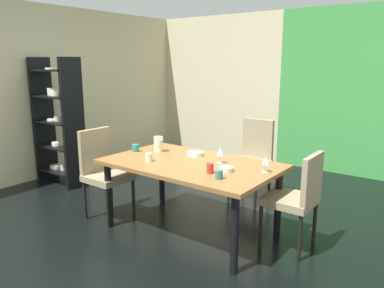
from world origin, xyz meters
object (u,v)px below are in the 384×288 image
chair_head_far (253,155)px  cup_north (219,174)px  cup_east (149,157)px  cup_near_window (210,168)px  chair_left_near (103,169)px  display_shelf (58,122)px  pitcher_right (158,144)px  serving_bowl_south (226,169)px  wine_glass_front (220,152)px  wine_glass_west (266,161)px  serving_bowl_rear (195,154)px  chair_right_far (298,195)px  dining_table (191,170)px  cup_corner (136,148)px

chair_head_far → cup_north: 1.65m
cup_east → cup_north: 0.89m
cup_near_window → cup_east: bearing=-178.3°
chair_left_near → cup_east: bearing=94.6°
display_shelf → cup_north: (3.01, -0.44, -0.11)m
pitcher_right → serving_bowl_south: bearing=-11.3°
wine_glass_front → pitcher_right: size_ratio=0.92×
cup_near_window → wine_glass_west: bearing=41.7°
chair_head_far → serving_bowl_rear: 1.05m
chair_right_far → cup_north: (-0.50, -0.56, 0.24)m
dining_table → cup_corner: size_ratio=21.20×
serving_bowl_south → cup_east: (-0.81, -0.16, 0.02)m
chair_right_far → cup_north: bearing=138.5°
wine_glass_front → pitcher_right: (-0.82, -0.00, -0.03)m
dining_table → wine_glass_front: 0.35m
serving_bowl_rear → pitcher_right: pitcher_right is taller
cup_near_window → dining_table: bearing=151.7°
chair_head_far → wine_glass_west: 1.37m
serving_bowl_south → cup_north: cup_north is taller
dining_table → wine_glass_west: size_ratio=12.43×
display_shelf → cup_east: bearing=-10.0°
pitcher_right → chair_right_far: bearing=4.9°
chair_right_far → cup_near_window: chair_right_far is taller
serving_bowl_rear → pitcher_right: (-0.43, -0.12, 0.07)m
chair_head_far → cup_corner: size_ratio=12.36×
chair_left_near → cup_north: bearing=89.5°
cup_north → chair_right_far: bearing=48.5°
chair_right_far → serving_bowl_south: 0.70m
cup_east → pitcher_right: (-0.20, 0.36, 0.05)m
display_shelf → serving_bowl_rear: 2.36m
dining_table → pitcher_right: pitcher_right is taller
wine_glass_west → serving_bowl_rear: wine_glass_west is taller
display_shelf → wine_glass_front: bearing=-0.2°
chair_left_near → serving_bowl_south: (1.48, 0.21, 0.21)m
chair_right_far → wine_glass_front: size_ratio=5.84×
cup_north → pitcher_right: 1.17m
chair_left_near → serving_bowl_rear: (0.89, 0.53, 0.20)m
chair_right_far → cup_corner: size_ratio=11.41×
chair_left_near → display_shelf: size_ratio=0.56×
serving_bowl_rear → chair_head_far: bearing=80.4°
wine_glass_west → cup_corner: bearing=-174.5°
display_shelf → serving_bowl_south: 2.95m
chair_head_far → serving_bowl_south: bearing=107.1°
chair_right_far → display_shelf: (-3.51, -0.12, 0.36)m
wine_glass_front → serving_bowl_rear: 0.42m
chair_head_far → cup_near_window: size_ratio=10.83×
wine_glass_west → cup_north: wine_glass_west is taller
chair_right_far → cup_east: bearing=109.7°
pitcher_right → cup_near_window: bearing=-20.1°
display_shelf → wine_glass_west: display_shelf is taller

